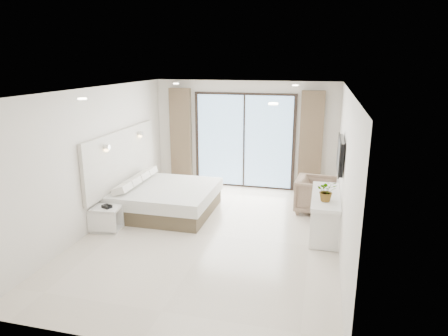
# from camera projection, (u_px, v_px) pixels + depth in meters

# --- Properties ---
(ground) EXTENTS (6.20, 6.20, 0.00)m
(ground) POSITION_uv_depth(u_px,v_px,m) (212.00, 235.00, 7.50)
(ground) COLOR beige
(ground) RESTS_ON ground
(room_shell) EXTENTS (4.62, 6.22, 2.72)m
(room_shell) POSITION_uv_depth(u_px,v_px,m) (213.00, 143.00, 7.93)
(room_shell) COLOR silver
(room_shell) RESTS_ON ground
(bed) EXTENTS (2.03, 1.94, 0.71)m
(bed) POSITION_uv_depth(u_px,v_px,m) (165.00, 199.00, 8.58)
(bed) COLOR brown
(bed) RESTS_ON ground
(nightstand) EXTENTS (0.56, 0.48, 0.47)m
(nightstand) POSITION_uv_depth(u_px,v_px,m) (107.00, 219.00, 7.66)
(nightstand) COLOR white
(nightstand) RESTS_ON ground
(phone) EXTENTS (0.21, 0.18, 0.06)m
(phone) POSITION_uv_depth(u_px,v_px,m) (107.00, 206.00, 7.56)
(phone) COLOR black
(phone) RESTS_ON nightstand
(console_desk) EXTENTS (0.51, 1.63, 0.77)m
(console_desk) POSITION_uv_depth(u_px,v_px,m) (325.00, 205.00, 7.45)
(console_desk) COLOR white
(console_desk) RESTS_ON ground
(plant) EXTENTS (0.40, 0.43, 0.30)m
(plant) POSITION_uv_depth(u_px,v_px,m) (327.00, 193.00, 7.03)
(plant) COLOR #33662D
(plant) RESTS_ON console_desk
(armchair) EXTENTS (0.82, 0.87, 0.84)m
(armchair) POSITION_uv_depth(u_px,v_px,m) (316.00, 193.00, 8.56)
(armchair) COLOR #8A6C5A
(armchair) RESTS_ON ground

